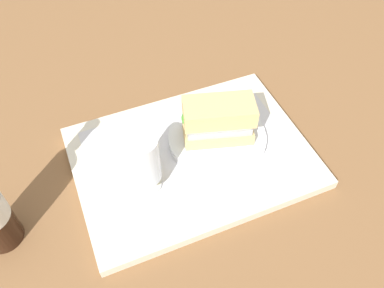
{
  "coord_description": "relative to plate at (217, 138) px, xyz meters",
  "views": [
    {
      "loc": [
        0.18,
        0.43,
        0.62
      ],
      "look_at": [
        0.0,
        0.0,
        0.05
      ],
      "focal_mm": 37.32,
      "sensor_mm": 36.0,
      "label": 1
    }
  ],
  "objects": [
    {
      "name": "ground_plane",
      "position": [
        0.06,
        0.01,
        -0.03
      ],
      "size": [
        3.0,
        3.0,
        0.0
      ],
      "primitive_type": "plane",
      "color": "brown"
    },
    {
      "name": "tray",
      "position": [
        0.06,
        0.01,
        -0.02
      ],
      "size": [
        0.44,
        0.32,
        0.02
      ],
      "primitive_type": "cube",
      "color": "beige",
      "rests_on": "ground_plane"
    },
    {
      "name": "placemat",
      "position": [
        0.06,
        0.01,
        -0.01
      ],
      "size": [
        0.38,
        0.27,
        0.0
      ],
      "primitive_type": "cube",
      "color": "silver",
      "rests_on": "tray"
    },
    {
      "name": "plate",
      "position": [
        0.0,
        0.0,
        0.0
      ],
      "size": [
        0.19,
        0.19,
        0.01
      ],
      "primitive_type": "cylinder",
      "color": "white",
      "rests_on": "placemat"
    },
    {
      "name": "sandwich",
      "position": [
        0.0,
        -0.0,
        0.05
      ],
      "size": [
        0.14,
        0.1,
        0.08
      ],
      "rotation": [
        0.0,
        0.0,
        -0.28
      ],
      "color": "tan",
      "rests_on": "plate"
    },
    {
      "name": "beer_glass",
      "position": [
        0.16,
        0.05,
        0.06
      ],
      "size": [
        0.06,
        0.06,
        0.12
      ],
      "color": "silver",
      "rests_on": "placemat"
    }
  ]
}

